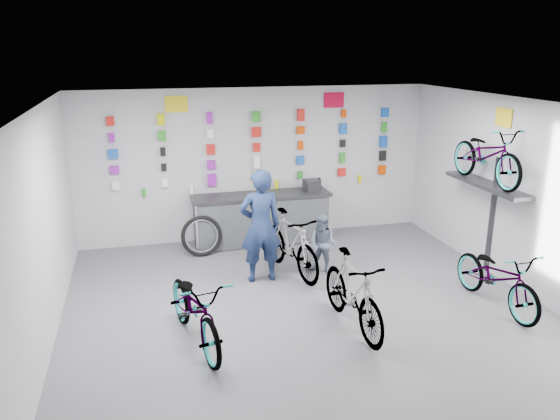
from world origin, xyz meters
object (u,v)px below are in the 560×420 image
object	(u,v)px
counter	(262,219)
bike_center	(353,293)
bike_left	(195,308)
customer	(323,244)
bike_service	(291,243)
clerk	(260,226)
bike_right	(497,277)

from	to	relation	value
counter	bike_center	bearing A→B (deg)	-83.03
counter	bike_left	world-z (taller)	same
counter	customer	bearing A→B (deg)	-68.88
bike_service	customer	xyz separation A→B (m)	(0.53, -0.13, -0.02)
bike_left	bike_center	world-z (taller)	bike_center
clerk	customer	size ratio (longest dim) A/B	1.81
bike_service	clerk	xyz separation A→B (m)	(-0.56, -0.13, 0.40)
counter	bike_service	bearing A→B (deg)	-84.88
counter	customer	xyz separation A→B (m)	(0.67, -1.74, 0.04)
bike_left	bike_center	distance (m)	2.13
counter	clerk	world-z (taller)	clerk
counter	customer	world-z (taller)	customer
clerk	bike_right	bearing A→B (deg)	148.96
bike_center	bike_service	xyz separation A→B (m)	(-0.30, 2.04, 0.01)
customer	bike_center	bearing A→B (deg)	-56.05
bike_left	bike_center	xyz separation A→B (m)	(2.12, -0.14, 0.04)
bike_right	clerk	bearing A→B (deg)	146.56
counter	bike_left	distance (m)	3.89
customer	clerk	bearing A→B (deg)	-139.29
counter	bike_right	distance (m)	4.52
bike_left	customer	xyz separation A→B (m)	(2.35, 1.77, 0.02)
bike_right	bike_service	distance (m)	3.28
bike_center	bike_right	world-z (taller)	bike_center
bike_left	bike_right	world-z (taller)	bike_left
clerk	customer	world-z (taller)	clerk
bike_center	bike_left	bearing A→B (deg)	172.16
bike_center	bike_right	distance (m)	2.32
counter	bike_right	size ratio (longest dim) A/B	1.48
counter	bike_left	xyz separation A→B (m)	(-1.68, -3.51, 0.01)
bike_left	bike_center	bearing A→B (deg)	-15.48
counter	bike_right	xyz separation A→B (m)	(2.76, -3.58, -0.01)
counter	bike_right	world-z (taller)	counter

